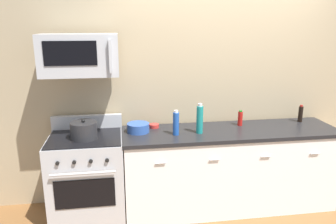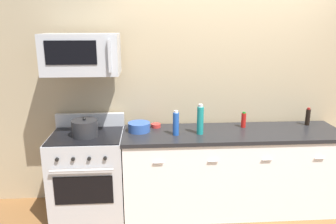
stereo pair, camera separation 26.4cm
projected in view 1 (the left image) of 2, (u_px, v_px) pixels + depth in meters
ground_plane at (227, 204)px, 3.81m from camera, size 6.55×6.55×0.00m
back_wall at (221, 84)px, 3.84m from camera, size 5.46×0.10×2.70m
counter_unit at (229, 168)px, 3.69m from camera, size 2.37×0.66×0.92m
range_oven at (88, 177)px, 3.47m from camera, size 0.76×0.69×1.07m
microwave at (80, 55)px, 3.17m from camera, size 0.74×0.44×0.40m
bottle_soda_blue at (176, 123)px, 3.38m from camera, size 0.06×0.06×0.26m
bottle_sparkling_teal at (200, 119)px, 3.42m from camera, size 0.07×0.07×0.32m
bottle_hot_sauce_red at (240, 118)px, 3.70m from camera, size 0.05×0.05×0.18m
bottle_soy_sauce_dark at (301, 114)px, 3.83m from camera, size 0.05×0.05×0.20m
bowl_red_small at (154, 126)px, 3.64m from camera, size 0.11×0.11×0.04m
bowl_blue_mixing at (138, 127)px, 3.48m from camera, size 0.24×0.24×0.10m
stockpot at (84, 130)px, 3.27m from camera, size 0.27×0.27×0.20m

